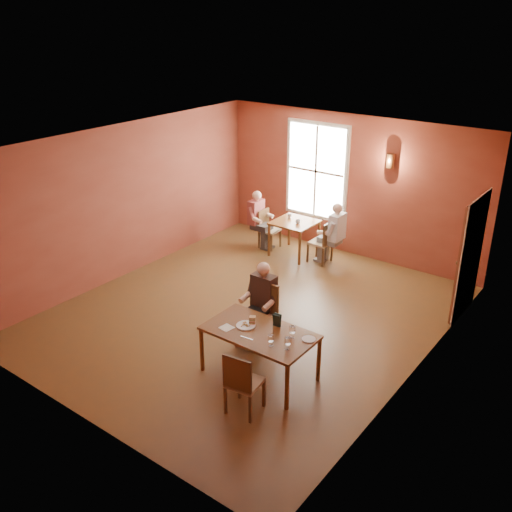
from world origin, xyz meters
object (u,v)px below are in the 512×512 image
Objects in this scene: chair_diner_main at (258,317)px; chair_empty at (245,381)px; chair_diner_maroon at (270,229)px; diner_maroon at (269,221)px; chair_diner_white at (320,241)px; diner_main at (257,310)px; main_table at (259,353)px; second_table at (294,238)px; diner_white at (322,234)px.

chair_diner_main reaches higher than chair_empty.
chair_diner_maroon is 0.19m from diner_maroon.
diner_main is at bearing -165.35° from chair_diner_white.
diner_main is 1.49× the size of chair_diner_maroon.
diner_maroon is at bearing 90.00° from chair_diner_white.
second_table is at bearing 116.86° from main_table.
chair_empty is 1.09× the size of chair_diner_maroon.
diner_maroon is at bearing 114.17° from chair_empty.
chair_empty reaches higher than main_table.
diner_main reaches higher than chair_empty.
diner_main is 4.06m from chair_diner_maroon.
diner_white is 1.04× the size of diner_maroon.
diner_white reaches higher than second_table.
chair_empty is (0.82, -1.41, -0.05)m from chair_diner_main.
chair_diner_main is 1.63m from chair_empty.
main_table is 4.87m from diner_maroon.
second_table is 0.67× the size of diner_white.
chair_diner_white is 1.34m from diner_maroon.
main_table is 1.28× the size of diner_maroon.
diner_main is 3.52m from diner_white.
diner_main reaches higher than chair_diner_white.
chair_empty is 5.34m from second_table.
diner_maroon reaches higher than chair_diner_maroon.
chair_diner_white is 1.07× the size of chair_diner_maroon.
second_table is at bearing 108.00° from chair_empty.
chair_diner_maroon is (-2.19, 3.38, -0.08)m from chair_diner_main.
diner_white is at bearing -90.00° from chair_diner_white.
main_table is 1.24× the size of diner_main.
second_table is (-2.04, 4.03, 0.01)m from main_table.
diner_main is 1.37× the size of chair_empty.
chair_diner_main is at bearing 33.31° from diner_maroon.
chair_empty is at bearing 120.65° from diner_main.
diner_main is at bearing -165.83° from diner_white.
chair_diner_main is 1.20× the size of second_table.
diner_main is (0.00, -0.03, 0.13)m from chair_diner_main.
chair_diner_white is 0.71× the size of diner_white.
chair_diner_white is (-0.89, 3.38, -0.05)m from chair_diner_main.
chair_diner_maroon is at bearing 113.92° from chair_empty.
main_table is at bearing 34.03° from diner_maroon.
chair_diner_maroon is at bearing 90.00° from diner_maroon.
diner_maroon reaches higher than main_table.
diner_main reaches higher than chair_diner_main.
diner_white is at bearing -75.71° from chair_diner_main.
chair_diner_white is 0.74× the size of diner_maroon.
chair_empty is (0.32, -0.76, 0.10)m from main_table.
main_table is 4.85m from chair_diner_maroon.
chair_diner_white is at bearing 90.00° from chair_diner_maroon.
diner_maroon is at bearing -90.00° from chair_diner_maroon.
main_table is at bearing 127.57° from chair_diner_main.
diner_main is at bearing -65.68° from second_table.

